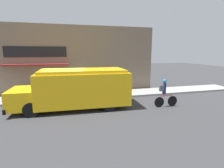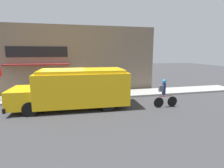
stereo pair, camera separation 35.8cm
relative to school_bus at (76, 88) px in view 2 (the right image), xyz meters
name	(u,v)px [view 2 (the right image)]	position (x,y,z in m)	size (l,w,h in m)	color
ground_plane	(65,102)	(-0.69, 1.37, -1.18)	(70.00, 70.00, 0.00)	#38383A
sidewalk	(66,97)	(-0.69, 2.39, -1.10)	(28.00, 2.03, 0.15)	#999993
storefront	(64,60)	(-0.76, 3.78, 1.45)	(14.59, 1.00, 5.24)	#756656
school_bus	(76,88)	(0.00, 0.00, 0.00)	(6.60, 2.97, 2.26)	yellow
cyclist	(164,93)	(5.02, -1.15, -0.33)	(1.52, 0.23, 1.69)	black
trash_bin	(28,91)	(-3.24, 2.79, -0.63)	(0.45, 0.45, 0.80)	#38383D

